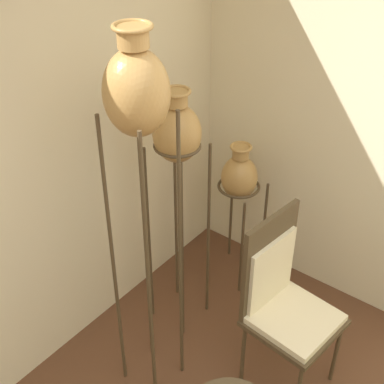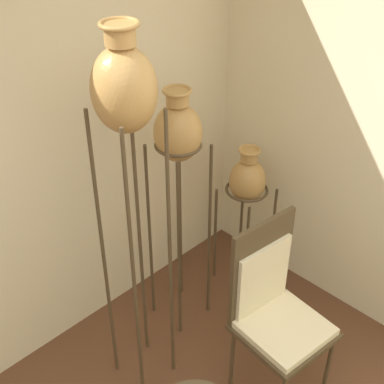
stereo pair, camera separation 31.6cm
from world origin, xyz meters
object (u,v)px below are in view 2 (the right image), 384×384
at_px(vase_stand_short, 247,183).
at_px(chair, 274,305).
at_px(vase_stand_medium, 178,139).
at_px(vase_stand_tall, 125,102).

distance_m(vase_stand_short, chair, 0.95).
height_order(vase_stand_medium, chair, vase_stand_medium).
distance_m(vase_stand_medium, vase_stand_short, 0.79).
height_order(vase_stand_tall, chair, vase_stand_tall).
height_order(vase_stand_short, chair, chair).
bearing_deg(chair, vase_stand_medium, 94.20).
distance_m(vase_stand_medium, chair, 1.07).
bearing_deg(vase_stand_short, chair, -130.30).
bearing_deg(chair, vase_stand_short, 56.00).
bearing_deg(vase_stand_tall, chair, -50.69).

